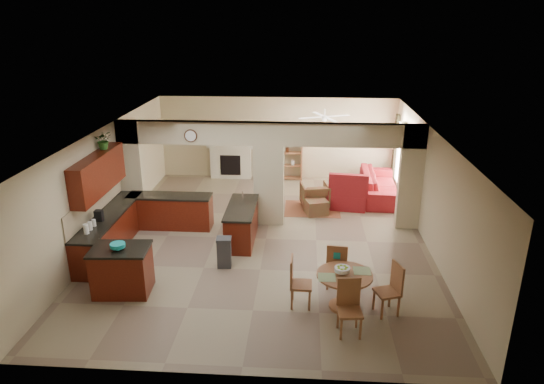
# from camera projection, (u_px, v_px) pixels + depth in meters

# --- Properties ---
(floor) EXTENTS (10.00, 10.00, 0.00)m
(floor) POSITION_uv_depth(u_px,v_px,m) (266.00, 239.00, 12.36)
(floor) COLOR #7F7258
(floor) RESTS_ON ground
(ceiling) EXTENTS (10.00, 10.00, 0.00)m
(ceiling) POSITION_uv_depth(u_px,v_px,m) (265.00, 131.00, 11.40)
(ceiling) COLOR white
(ceiling) RESTS_ON wall_back
(wall_back) EXTENTS (8.00, 0.00, 8.00)m
(wall_back) POSITION_uv_depth(u_px,v_px,m) (277.00, 138.00, 16.56)
(wall_back) COLOR #B9B087
(wall_back) RESTS_ON floor
(wall_front) EXTENTS (8.00, 0.00, 8.00)m
(wall_front) POSITION_uv_depth(u_px,v_px,m) (239.00, 299.00, 7.19)
(wall_front) COLOR #B9B087
(wall_front) RESTS_ON floor
(wall_left) EXTENTS (0.00, 10.00, 10.00)m
(wall_left) POSITION_uv_depth(u_px,v_px,m) (107.00, 183.00, 12.13)
(wall_left) COLOR #B9B087
(wall_left) RESTS_ON floor
(wall_right) EXTENTS (0.00, 10.00, 10.00)m
(wall_right) POSITION_uv_depth(u_px,v_px,m) (432.00, 191.00, 11.62)
(wall_right) COLOR #B9B087
(wall_right) RESTS_ON floor
(partition_left_pier) EXTENTS (0.60, 0.25, 2.80)m
(partition_left_pier) POSITION_uv_depth(u_px,v_px,m) (132.00, 172.00, 13.05)
(partition_left_pier) COLOR #B9B087
(partition_left_pier) RESTS_ON floor
(partition_center_pier) EXTENTS (0.80, 0.25, 2.20)m
(partition_center_pier) POSITION_uv_depth(u_px,v_px,m) (269.00, 185.00, 12.92)
(partition_center_pier) COLOR #B9B087
(partition_center_pier) RESTS_ON floor
(partition_right_pier) EXTENTS (0.60, 0.25, 2.80)m
(partition_right_pier) POSITION_uv_depth(u_px,v_px,m) (411.00, 177.00, 12.58)
(partition_right_pier) COLOR #B9B087
(partition_right_pier) RESTS_ON floor
(partition_header) EXTENTS (8.00, 0.25, 0.60)m
(partition_header) POSITION_uv_depth(u_px,v_px,m) (269.00, 134.00, 12.44)
(partition_header) COLOR #B9B087
(partition_header) RESTS_ON partition_center_pier
(kitchen_counter) EXTENTS (2.52, 3.29, 1.48)m
(kitchen_counter) POSITION_uv_depth(u_px,v_px,m) (136.00, 222.00, 12.17)
(kitchen_counter) COLOR #401007
(kitchen_counter) RESTS_ON floor
(upper_cabinets) EXTENTS (0.35, 2.40, 0.90)m
(upper_cabinets) POSITION_uv_depth(u_px,v_px,m) (98.00, 174.00, 11.19)
(upper_cabinets) COLOR #401007
(upper_cabinets) RESTS_ON wall_left
(peninsula) EXTENTS (0.70, 1.85, 0.91)m
(peninsula) POSITION_uv_depth(u_px,v_px,m) (242.00, 223.00, 12.13)
(peninsula) COLOR #401007
(peninsula) RESTS_ON floor
(wall_clock) EXTENTS (0.34, 0.03, 0.34)m
(wall_clock) POSITION_uv_depth(u_px,v_px,m) (191.00, 136.00, 12.44)
(wall_clock) COLOR #502C1A
(wall_clock) RESTS_ON partition_header
(rug) EXTENTS (1.60, 1.30, 0.01)m
(rug) POSITION_uv_depth(u_px,v_px,m) (312.00, 209.00, 14.25)
(rug) COLOR brown
(rug) RESTS_ON floor
(fireplace) EXTENTS (1.60, 0.35, 1.20)m
(fireplace) POSITION_uv_depth(u_px,v_px,m) (231.00, 161.00, 16.78)
(fireplace) COLOR beige
(fireplace) RESTS_ON floor
(shelving_unit) EXTENTS (1.00, 0.32, 1.80)m
(shelving_unit) POSITION_uv_depth(u_px,v_px,m) (287.00, 154.00, 16.54)
(shelving_unit) COLOR brown
(shelving_unit) RESTS_ON floor
(window_a) EXTENTS (0.02, 0.90, 1.90)m
(window_a) POSITION_uv_depth(u_px,v_px,m) (410.00, 170.00, 13.85)
(window_a) COLOR white
(window_a) RESTS_ON wall_right
(window_b) EXTENTS (0.02, 0.90, 1.90)m
(window_b) POSITION_uv_depth(u_px,v_px,m) (400.00, 154.00, 15.44)
(window_b) COLOR white
(window_b) RESTS_ON wall_right
(glazed_door) EXTENTS (0.02, 0.70, 2.10)m
(glazed_door) POSITION_uv_depth(u_px,v_px,m) (404.00, 166.00, 14.70)
(glazed_door) COLOR white
(glazed_door) RESTS_ON wall_right
(drape_a_left) EXTENTS (0.10, 0.28, 2.30)m
(drape_a_left) POSITION_uv_depth(u_px,v_px,m) (413.00, 177.00, 13.29)
(drape_a_left) COLOR #402319
(drape_a_left) RESTS_ON wall_right
(drape_a_right) EXTENTS (0.10, 0.28, 2.30)m
(drape_a_right) POSITION_uv_depth(u_px,v_px,m) (405.00, 164.00, 14.41)
(drape_a_right) COLOR #402319
(drape_a_right) RESTS_ON wall_right
(drape_b_left) EXTENTS (0.10, 0.28, 2.30)m
(drape_b_left) POSITION_uv_depth(u_px,v_px,m) (402.00, 159.00, 14.88)
(drape_b_left) COLOR #402319
(drape_b_left) RESTS_ON wall_right
(drape_b_right) EXTENTS (0.10, 0.28, 2.30)m
(drape_b_right) POSITION_uv_depth(u_px,v_px,m) (395.00, 149.00, 16.01)
(drape_b_right) COLOR #402319
(drape_b_right) RESTS_ON wall_right
(ceiling_fan) EXTENTS (1.00, 1.00, 0.10)m
(ceiling_fan) POSITION_uv_depth(u_px,v_px,m) (325.00, 117.00, 14.19)
(ceiling_fan) COLOR white
(ceiling_fan) RESTS_ON ceiling
(kitchen_island) EXTENTS (1.20, 0.89, 1.00)m
(kitchen_island) POSITION_uv_depth(u_px,v_px,m) (122.00, 270.00, 9.83)
(kitchen_island) COLOR #401007
(kitchen_island) RESTS_ON floor
(teal_bowl) EXTENTS (0.30, 0.30, 0.14)m
(teal_bowl) POSITION_uv_depth(u_px,v_px,m) (118.00, 247.00, 9.57)
(teal_bowl) COLOR teal
(teal_bowl) RESTS_ON kitchen_island
(trash_can) EXTENTS (0.33, 0.29, 0.65)m
(trash_can) POSITION_uv_depth(u_px,v_px,m) (224.00, 253.00, 10.89)
(trash_can) COLOR #2D2E30
(trash_can) RESTS_ON floor
(dining_table) EXTENTS (1.08, 1.08, 0.73)m
(dining_table) POSITION_uv_depth(u_px,v_px,m) (344.00, 285.00, 9.30)
(dining_table) COLOR brown
(dining_table) RESTS_ON floor
(fruit_bowl) EXTENTS (0.30, 0.30, 0.16)m
(fruit_bowl) POSITION_uv_depth(u_px,v_px,m) (342.00, 270.00, 9.20)
(fruit_bowl) COLOR #8BC329
(fruit_bowl) RESTS_ON dining_table
(sofa) EXTENTS (2.75, 1.15, 0.79)m
(sofa) POSITION_uv_depth(u_px,v_px,m) (380.00, 185.00, 15.08)
(sofa) COLOR maroon
(sofa) RESTS_ON floor
(chaise) EXTENTS (1.23, 1.05, 0.45)m
(chaise) POSITION_uv_depth(u_px,v_px,m) (346.00, 199.00, 14.37)
(chaise) COLOR maroon
(chaise) RESTS_ON floor
(armchair) EXTENTS (0.91, 0.93, 0.73)m
(armchair) POSITION_uv_depth(u_px,v_px,m) (315.00, 195.00, 14.30)
(armchair) COLOR maroon
(armchair) RESTS_ON floor
(ottoman) EXTENTS (0.74, 0.74, 0.43)m
(ottoman) POSITION_uv_depth(u_px,v_px,m) (316.00, 207.00, 13.85)
(ottoman) COLOR maroon
(ottoman) RESTS_ON floor
(plant) EXTENTS (0.49, 0.46, 0.44)m
(plant) POSITION_uv_depth(u_px,v_px,m) (104.00, 140.00, 11.45)
(plant) COLOR #1E4A13
(plant) RESTS_ON upper_cabinets
(chair_north) EXTENTS (0.47, 0.47, 1.02)m
(chair_north) POSITION_uv_depth(u_px,v_px,m) (337.00, 264.00, 9.94)
(chair_north) COLOR brown
(chair_north) RESTS_ON floor
(chair_east) EXTENTS (0.54, 0.54, 1.02)m
(chair_east) POSITION_uv_depth(u_px,v_px,m) (391.00, 287.00, 9.12)
(chair_east) COLOR brown
(chair_east) RESTS_ON floor
(chair_south) EXTENTS (0.46, 0.46, 1.02)m
(chair_south) POSITION_uv_depth(u_px,v_px,m) (349.00, 304.00, 8.58)
(chair_south) COLOR brown
(chair_south) RESTS_ON floor
(chair_west) EXTENTS (0.44, 0.43, 1.02)m
(chair_west) POSITION_uv_depth(u_px,v_px,m) (297.00, 280.00, 9.36)
(chair_west) COLOR brown
(chair_west) RESTS_ON floor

